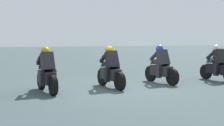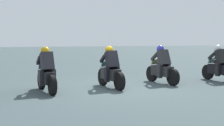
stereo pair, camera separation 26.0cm
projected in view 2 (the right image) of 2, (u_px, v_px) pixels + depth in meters
The scene contains 5 objects.
ground_plane at pixel (115, 88), 11.69m from camera, with size 120.00×120.00×0.00m, color #3B4A4D.
rider_lane_a at pixel (220, 66), 13.52m from camera, with size 2.04×0.58×1.51m.
rider_lane_b at pixel (162, 68), 12.88m from camera, with size 2.03×0.62×1.51m.
rider_lane_c at pixel (111, 71), 11.71m from camera, with size 2.04×0.59×1.51m.
rider_lane_d at pixel (46, 73), 10.81m from camera, with size 2.04×0.60×1.51m.
Camera 2 is at (-11.03, 3.56, 1.78)m, focal length 52.36 mm.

